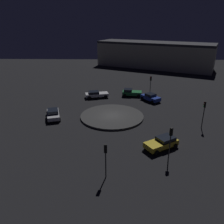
{
  "coord_description": "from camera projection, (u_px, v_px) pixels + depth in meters",
  "views": [
    {
      "loc": [
        -33.74,
        -0.88,
        14.67
      ],
      "look_at": [
        0.0,
        0.0,
        0.88
      ],
      "focal_mm": 36.15,
      "sensor_mm": 36.0,
      "label": 1
    }
  ],
  "objects": [
    {
      "name": "ground_plane",
      "position": [
        112.0,
        117.0,
        36.79
      ],
      "size": [
        116.37,
        116.37,
        0.0
      ],
      "primitive_type": "plane",
      "color": "black"
    },
    {
      "name": "roundabout_island",
      "position": [
        112.0,
        116.0,
        36.73
      ],
      "size": [
        10.26,
        10.26,
        0.31
      ],
      "primitive_type": "cylinder",
      "color": "#383838",
      "rests_on": "ground_plane"
    },
    {
      "name": "car_blue",
      "position": [
        151.0,
        97.0,
        43.77
      ],
      "size": [
        4.17,
        3.79,
        1.5
      ],
      "rotation": [
        0.0,
        0.0,
        3.79
      ],
      "color": "#1E38A5",
      "rests_on": "ground_plane"
    },
    {
      "name": "car_yellow",
      "position": [
        162.0,
        143.0,
        27.6
      ],
      "size": [
        3.8,
        4.54,
        1.4
      ],
      "rotation": [
        0.0,
        0.0,
        2.13
      ],
      "color": "gold",
      "rests_on": "ground_plane"
    },
    {
      "name": "car_green",
      "position": [
        131.0,
        92.0,
        46.66
      ],
      "size": [
        2.49,
        4.09,
        1.51
      ],
      "rotation": [
        0.0,
        0.0,
        4.59
      ],
      "color": "#1E7238",
      "rests_on": "ground_plane"
    },
    {
      "name": "car_silver",
      "position": [
        53.0,
        114.0,
        36.08
      ],
      "size": [
        4.6,
        3.07,
        1.47
      ],
      "rotation": [
        0.0,
        0.0,
        0.3
      ],
      "color": "silver",
      "rests_on": "ground_plane"
    },
    {
      "name": "car_white",
      "position": [
        96.0,
        94.0,
        45.7
      ],
      "size": [
        2.95,
        4.9,
        1.37
      ],
      "rotation": [
        0.0,
        0.0,
        -1.33
      ],
      "color": "white",
      "rests_on": "ground_plane"
    },
    {
      "name": "traffic_light_west",
      "position": [
        106.0,
        154.0,
        21.68
      ],
      "size": [
        0.36,
        0.3,
        3.8
      ],
      "rotation": [
        0.0,
        0.0,
        -0.01
      ],
      "color": "#2D2D2D",
      "rests_on": "ground_plane"
    },
    {
      "name": "traffic_light_south",
      "position": [
        204.0,
        109.0,
        32.0
      ],
      "size": [
        0.35,
        0.39,
        4.1
      ],
      "rotation": [
        0.0,
        0.0,
        1.3
      ],
      "color": "#2D2D2D",
      "rests_on": "ground_plane"
    },
    {
      "name": "traffic_light_southwest",
      "position": [
        170.0,
        137.0,
        24.39
      ],
      "size": [
        0.4,
        0.37,
        4.05
      ],
      "rotation": [
        0.0,
        0.0,
        0.5
      ],
      "color": "#2D2D2D",
      "rests_on": "ground_plane"
    },
    {
      "name": "traffic_light_southeast",
      "position": [
        151.0,
        82.0,
        46.69
      ],
      "size": [
        0.4,
        0.37,
        3.97
      ],
      "rotation": [
        0.0,
        0.0,
        2.57
      ],
      "color": "#2D2D2D",
      "rests_on": "ground_plane"
    },
    {
      "name": "store_building",
      "position": [
        154.0,
        55.0,
        74.2
      ],
      "size": [
        24.71,
        37.94,
        8.16
      ],
      "rotation": [
        0.0,
        0.0,
        7.42
      ],
      "color": "#B7B299",
      "rests_on": "ground_plane"
    }
  ]
}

